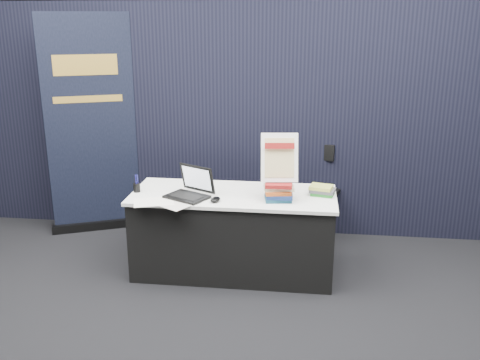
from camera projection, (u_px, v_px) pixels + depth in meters
name	position (u px, v px, depth m)	size (l,w,h in m)	color
floor	(225.00, 300.00, 4.41)	(8.00, 8.00, 0.00)	black
wall_back	(266.00, 52.00, 7.69)	(8.00, 0.02, 3.50)	#B4B1AA
drape_partition	(247.00, 121.00, 5.58)	(6.00, 0.08, 2.40)	black
display_table	(234.00, 233.00, 4.82)	(1.80, 0.75, 0.75)	black
laptop	(188.00, 190.00, 4.62)	(0.42, 0.42, 0.26)	black
mouse	(215.00, 199.00, 4.50)	(0.08, 0.12, 0.04)	black
brochure_left	(154.00, 202.00, 4.50)	(0.33, 0.23, 0.00)	white
brochure_mid	(173.00, 204.00, 4.45)	(0.32, 0.23, 0.00)	silver
brochure_right	(190.00, 199.00, 4.57)	(0.26, 0.18, 0.00)	silver
pen_cup	(137.00, 188.00, 4.75)	(0.06, 0.06, 0.08)	black
book_stack_tall	(279.00, 191.00, 4.52)	(0.25, 0.21, 0.16)	#164053
book_stack_short	(322.00, 190.00, 4.66)	(0.24, 0.21, 0.09)	#217D26
info_sign	(279.00, 158.00, 4.47)	(0.32, 0.17, 0.42)	black
pullup_banner	(92.00, 138.00, 5.62)	(0.93, 0.48, 2.29)	black
stacking_chair	(313.00, 188.00, 5.53)	(0.57, 0.58, 0.98)	black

